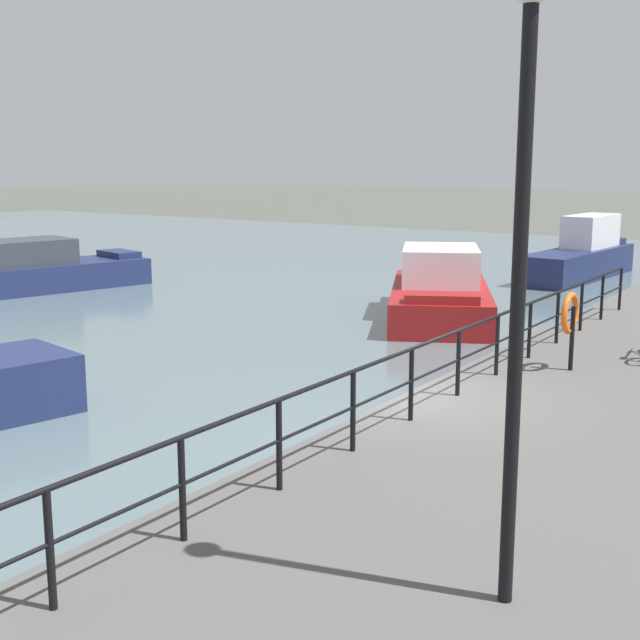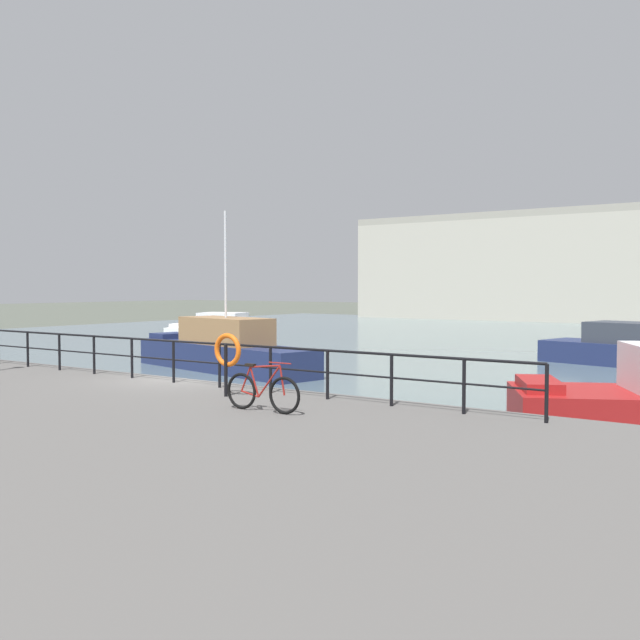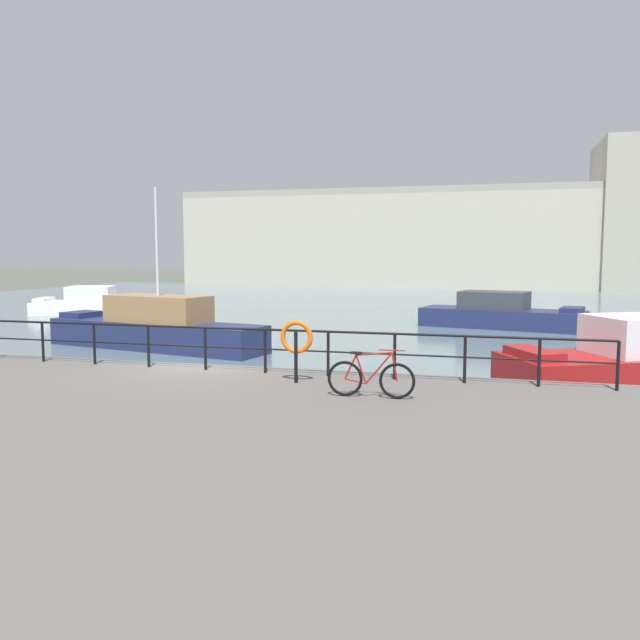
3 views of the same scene
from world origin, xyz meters
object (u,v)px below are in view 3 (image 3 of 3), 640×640
object	(u,v)px
parked_bicycle	(371,378)
life_ring_stand	(297,339)
harbor_building	(480,236)
moored_green_narrowboat	(85,303)
moored_red_daysailer	(501,314)
moored_harbor_tender	(633,360)
moored_small_launch	(155,328)

from	to	relation	value
parked_bicycle	life_ring_stand	world-z (taller)	life_ring_stand
harbor_building	moored_green_narrowboat	size ratio (longest dim) A/B	8.67
moored_red_daysailer	life_ring_stand	size ratio (longest dim) A/B	6.08
moored_red_daysailer	parked_bicycle	size ratio (longest dim) A/B	4.79
moored_red_daysailer	moored_green_narrowboat	xyz separation A→B (m)	(-25.47, 1.32, -0.06)
moored_harbor_tender	moored_red_daysailer	xyz separation A→B (m)	(-3.56, 14.37, -0.07)
moored_red_daysailer	life_ring_stand	bearing A→B (deg)	-88.65
harbor_building	moored_green_narrowboat	world-z (taller)	harbor_building
harbor_building	moored_small_launch	bearing A→B (deg)	-102.34
moored_small_launch	life_ring_stand	bearing A→B (deg)	145.18
life_ring_stand	moored_small_launch	bearing A→B (deg)	132.84
moored_red_daysailer	parked_bicycle	world-z (taller)	parked_bicycle
moored_small_launch	moored_green_narrowboat	bearing A→B (deg)	-33.95
moored_small_launch	parked_bicycle	bearing A→B (deg)	147.61
moored_harbor_tender	moored_red_daysailer	bearing A→B (deg)	-103.04
moored_red_daysailer	life_ring_stand	xyz separation A→B (m)	(-4.55, -20.85, 1.23)
moored_harbor_tender	moored_red_daysailer	distance (m)	14.80
moored_harbor_tender	parked_bicycle	xyz separation A→B (m)	(-6.23, -7.56, 0.57)
harbor_building	moored_green_narrowboat	xyz separation A→B (m)	(-23.34, -39.36, -5.06)
moored_green_narrowboat	parked_bicycle	bearing A→B (deg)	117.10
life_ring_stand	moored_green_narrowboat	bearing A→B (deg)	133.34
harbor_building	moored_red_daysailer	distance (m)	41.04
harbor_building	life_ring_stand	distance (m)	61.69
moored_small_launch	moored_harbor_tender	world-z (taller)	moored_small_launch
moored_small_launch	life_ring_stand	distance (m)	13.18
moored_small_launch	parked_bicycle	size ratio (longest dim) A/B	5.60
moored_harbor_tender	parked_bicycle	size ratio (longest dim) A/B	4.30
moored_harbor_tender	life_ring_stand	world-z (taller)	life_ring_stand
moored_small_launch	moored_red_daysailer	distance (m)	17.54
moored_green_narrowboat	parked_bicycle	xyz separation A→B (m)	(22.80, -23.25, 0.70)
moored_small_launch	moored_green_narrowboat	world-z (taller)	moored_small_launch
harbor_building	moored_small_launch	size ratio (longest dim) A/B	5.66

